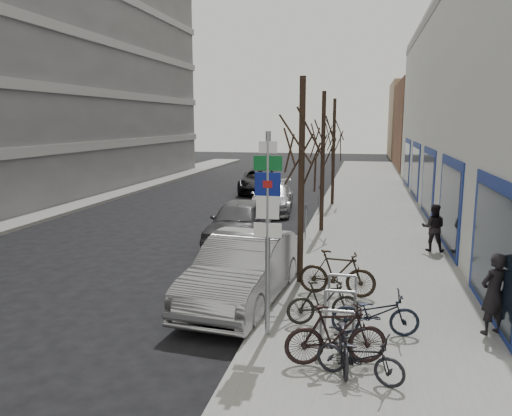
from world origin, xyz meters
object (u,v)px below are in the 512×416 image
at_px(meter_front, 280,257).
at_px(parked_car_mid, 239,222).
at_px(pedestrian_near, 493,294).
at_px(tree_mid, 323,129).
at_px(bike_far_curb, 360,353).
at_px(tree_near, 302,132).
at_px(lane_car, 260,181).
at_px(bike_near_left, 344,336).
at_px(bike_mid_inner, 323,302).
at_px(parked_car_back, 272,197).
at_px(tree_far, 334,127).
at_px(pedestrian_far, 433,227).
at_px(meter_back, 319,196).
at_px(parked_car_front, 243,269).
at_px(meter_mid, 306,218).
at_px(bike_rack, 340,305).
at_px(bike_near_right, 336,334).
at_px(bike_mid_curb, 375,310).
at_px(highway_sign_pole, 268,222).
at_px(bike_far_inner, 337,273).

relative_size(meter_front, parked_car_mid, 0.28).
xyz_separation_m(parked_car_mid, pedestrian_near, (7.00, -6.93, 0.21)).
bearing_deg(tree_mid, bike_far_curb, -81.87).
xyz_separation_m(tree_near, tree_mid, (0.00, 6.50, 0.00)).
bearing_deg(lane_car, tree_mid, -73.70).
distance_m(bike_near_left, bike_mid_inner, 1.79).
relative_size(tree_near, parked_car_back, 1.13).
bearing_deg(tree_far, pedestrian_far, -66.47).
xyz_separation_m(tree_far, meter_back, (-0.45, -2.50, -3.19)).
height_order(parked_car_front, lane_car, parked_car_front).
bearing_deg(bike_mid_inner, meter_mid, -9.82).
xyz_separation_m(bike_rack, bike_near_right, (0.01, -1.58, 0.05)).
relative_size(bike_rack, meter_back, 1.78).
distance_m(bike_mid_curb, parked_car_mid, 8.85).
height_order(bike_near_right, parked_car_front, parked_car_front).
xyz_separation_m(tree_mid, bike_near_right, (1.21, -10.98, -3.39)).
height_order(pedestrian_near, pedestrian_far, pedestrian_near).
xyz_separation_m(bike_far_curb, lane_car, (-6.38, 22.19, 0.10)).
distance_m(tree_near, bike_near_right, 5.75).
relative_size(tree_far, bike_mid_inner, 3.48).
bearing_deg(bike_near_right, meter_front, 6.81).
bearing_deg(pedestrian_far, lane_car, -49.29).
bearing_deg(tree_mid, parked_car_back, 122.30).
bearing_deg(pedestrian_far, tree_mid, -24.19).
bearing_deg(tree_near, parked_car_mid, 122.27).
bearing_deg(parked_car_front, meter_front, 57.23).
relative_size(meter_mid, pedestrian_far, 0.80).
xyz_separation_m(meter_mid, parked_car_mid, (-2.35, -0.57, -0.13)).
height_order(meter_mid, bike_near_right, meter_mid).
distance_m(meter_front, bike_mid_inner, 2.59).
xyz_separation_m(bike_rack, tree_mid, (-1.20, 9.40, 3.44)).
bearing_deg(meter_front, highway_sign_pole, -85.25).
bearing_deg(lane_car, bike_far_inner, -79.85).
relative_size(meter_back, parked_car_back, 0.26).
xyz_separation_m(bike_mid_inner, parked_car_back, (-3.64, 13.65, 0.08)).
relative_size(meter_back, pedestrian_far, 0.80).
relative_size(tree_mid, bike_mid_inner, 3.48).
distance_m(tree_far, meter_back, 4.08).
distance_m(bike_mid_inner, parked_car_front, 2.41).
bearing_deg(parked_car_back, bike_near_left, -81.03).
relative_size(meter_mid, lane_car, 0.25).
height_order(bike_rack, parked_car_back, parked_car_back).
height_order(meter_front, pedestrian_far, pedestrian_far).
distance_m(bike_near_left, parked_car_mid, 9.80).
bearing_deg(parked_car_back, pedestrian_near, -68.63).
bearing_deg(pedestrian_far, bike_far_curb, 83.58).
height_order(meter_front, bike_far_inner, meter_front).
distance_m(tree_mid, bike_mid_curb, 10.33).
relative_size(bike_rack, meter_mid, 1.78).
bearing_deg(tree_far, highway_sign_pole, -90.69).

